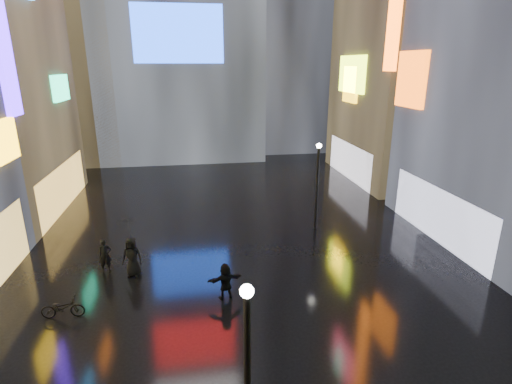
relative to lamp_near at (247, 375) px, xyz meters
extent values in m
plane|color=black|center=(1.27, 14.65, -2.94)|extent=(140.00, 140.00, 0.00)
cube|color=#FDAF0C|center=(-9.58, 12.98, 3.12)|extent=(0.25, 2.24, 1.94)
cube|color=#3D14FD|center=(-9.58, 14.65, 8.06)|extent=(0.25, 1.40, 8.00)
cube|color=#FFC659|center=(-9.83, 20.65, -1.44)|extent=(0.20, 10.00, 3.00)
cube|color=#19E395|center=(-9.58, 22.48, 4.97)|extent=(0.25, 3.00, 1.71)
cube|color=white|center=(12.37, 11.65, -1.44)|extent=(0.20, 9.00, 3.00)
cube|color=#FD5C0C|center=(12.12, 15.78, 5.64)|extent=(0.25, 2.99, 3.26)
cube|color=black|center=(17.27, 24.65, 11.06)|extent=(10.00, 12.00, 28.00)
cube|color=white|center=(12.37, 24.65, -1.44)|extent=(0.20, 9.00, 3.00)
cube|color=#D0FD19|center=(12.12, 24.98, 5.71)|extent=(0.25, 4.92, 2.91)
cube|color=#FDAF0C|center=(12.12, 25.09, 4.90)|extent=(0.25, 2.63, 2.87)
cube|color=#194CFF|center=(-1.73, 31.55, 9.06)|extent=(8.00, 0.20, 5.00)
cube|color=black|center=(-12.73, 36.65, 10.06)|extent=(10.00, 10.00, 26.00)
sphere|color=white|center=(0.00, 0.00, 2.11)|extent=(0.30, 0.30, 0.30)
cylinder|color=black|center=(6.13, 14.36, -0.44)|extent=(0.16, 0.16, 5.00)
sphere|color=white|center=(6.13, 14.36, 2.11)|extent=(0.30, 0.30, 0.30)
imported|color=black|center=(-3.97, 10.30, -2.00)|extent=(1.03, 0.79, 1.89)
imported|color=black|center=(0.14, 7.68, -2.14)|extent=(1.55, 0.75, 1.60)
imported|color=black|center=(-5.30, 10.90, -2.12)|extent=(0.69, 0.56, 1.64)
imported|color=black|center=(-3.97, 10.30, -0.57)|extent=(1.38, 1.39, 0.95)
imported|color=black|center=(-6.25, 7.34, -2.51)|extent=(1.67, 0.63, 0.87)
camera|label=1|loc=(-0.95, -7.07, 6.55)|focal=28.00mm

